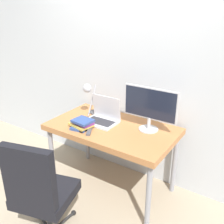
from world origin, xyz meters
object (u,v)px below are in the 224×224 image
Objects in this scene: desk_lamp at (90,96)px; book_stack at (82,124)px; laptop at (102,117)px; monitor at (150,106)px; office_chair at (40,190)px.

desk_lamp is 0.37m from book_stack.
laptop is 0.62× the size of monitor.
desk_lamp is (-0.20, 0.06, 0.18)m from laptop.
office_chair is 0.80m from book_stack.
desk_lamp reaches higher than book_stack.
office_chair is 3.97× the size of book_stack.
book_stack is (-0.09, -0.24, -0.01)m from laptop.
monitor is (0.49, 0.10, 0.20)m from laptop.
laptop reaches higher than book_stack.
laptop is 0.90× the size of desk_lamp.
monitor reaches higher than book_stack.
office_chair is (0.28, -1.04, -0.43)m from desk_lamp.
desk_lamp is 1.51× the size of book_stack.
book_stack is at bearing -149.50° from monitor.
office_chair is (-0.42, -1.09, -0.45)m from monitor.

